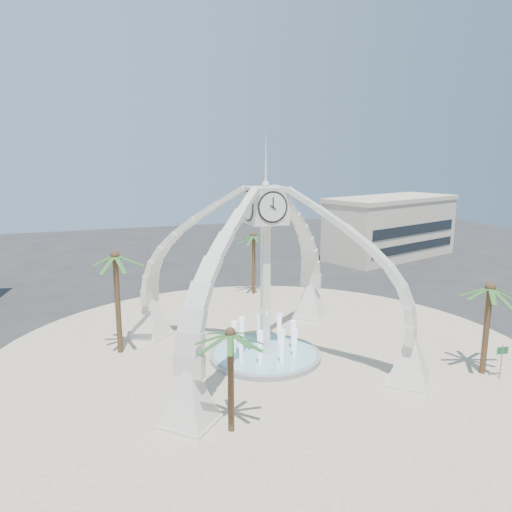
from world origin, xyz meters
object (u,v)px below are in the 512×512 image
object	(u,v)px
palm_north	(254,236)
palm_south	(230,335)
palm_east	(490,289)
palm_west	(115,257)
fountain	(265,355)
clock_tower	(265,271)
street_sign	(502,355)

from	to	relation	value
palm_north	palm_south	world-z (taller)	palm_north
palm_east	palm_south	distance (m)	17.97
palm_west	palm_north	bearing A→B (deg)	38.32
fountain	palm_south	size ratio (longest dim) A/B	1.29
palm_east	palm_north	bearing A→B (deg)	108.21
palm_north	palm_south	distance (m)	26.67
clock_tower	palm_west	world-z (taller)	clock_tower
palm_east	palm_north	world-z (taller)	palm_north
clock_tower	fountain	distance (m)	6.20
palm_east	palm_north	xyz separation A→B (m)	(-7.78, 23.65, 0.26)
palm_east	street_sign	world-z (taller)	palm_east
clock_tower	street_sign	bearing A→B (deg)	-32.68
palm_west	palm_north	world-z (taller)	palm_west
palm_south	street_sign	distance (m)	18.73
fountain	palm_north	distance (m)	17.98
palm_east	street_sign	size ratio (longest dim) A/B	2.85
palm_west	palm_east	bearing A→B (deg)	-28.18
palm_south	palm_east	bearing A→B (deg)	3.21
palm_north	street_sign	size ratio (longest dim) A/B	2.94
palm_west	palm_south	xyz separation A→B (m)	(4.53, -13.04, -1.84)
fountain	palm_west	bearing A→B (deg)	154.45
street_sign	palm_east	bearing A→B (deg)	120.11
palm_north	palm_east	bearing A→B (deg)	-71.79
palm_east	palm_south	xyz separation A→B (m)	(-17.93, -1.01, -0.49)
palm_east	clock_tower	bearing A→B (deg)	149.90
clock_tower	palm_south	distance (m)	9.93
street_sign	palm_north	bearing A→B (deg)	116.64
clock_tower	street_sign	size ratio (longest dim) A/B	7.53
palm_north	clock_tower	bearing A→B (deg)	-107.07
fountain	palm_north	size ratio (longest dim) A/B	1.14
clock_tower	palm_east	xyz separation A→B (m)	(12.77, -7.40, -0.59)
palm_west	street_sign	size ratio (longest dim) A/B	3.43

